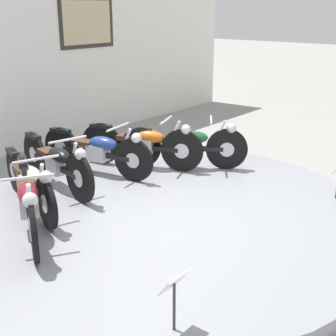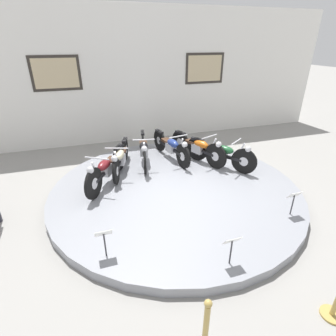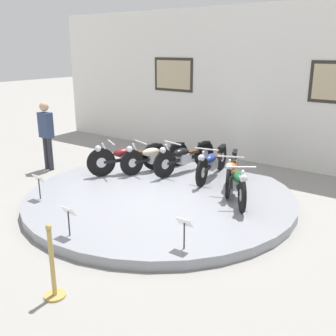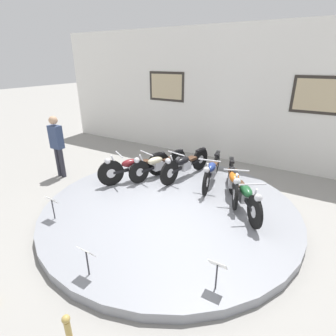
# 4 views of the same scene
# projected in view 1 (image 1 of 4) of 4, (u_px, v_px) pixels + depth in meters

# --- Properties ---
(ground_plane) EXTENTS (60.00, 60.00, 0.00)m
(ground_plane) POSITION_uv_depth(u_px,v_px,m) (155.00, 219.00, 6.07)
(ground_plane) COLOR gray
(display_platform) EXTENTS (5.57, 5.57, 0.18)m
(display_platform) POSITION_uv_depth(u_px,v_px,m) (155.00, 212.00, 6.04)
(display_platform) COLOR gray
(display_platform) RESTS_ON ground_plane
(motorcycle_maroon) EXTENTS (1.10, 1.76, 0.82)m
(motorcycle_maroon) POSITION_uv_depth(u_px,v_px,m) (28.00, 200.00, 5.18)
(motorcycle_maroon) COLOR black
(motorcycle_maroon) RESTS_ON display_platform
(motorcycle_cream) EXTENTS (0.73, 1.88, 0.78)m
(motorcycle_cream) POSITION_uv_depth(u_px,v_px,m) (30.00, 181.00, 5.80)
(motorcycle_cream) COLOR black
(motorcycle_cream) RESTS_ON display_platform
(motorcycle_black) EXTENTS (0.57, 1.99, 0.81)m
(motorcycle_black) POSITION_uv_depth(u_px,v_px,m) (57.00, 162.00, 6.47)
(motorcycle_black) COLOR black
(motorcycle_black) RESTS_ON display_platform
(motorcycle_blue) EXTENTS (0.55, 1.97, 0.80)m
(motorcycle_blue) POSITION_uv_depth(u_px,v_px,m) (98.00, 150.00, 7.04)
(motorcycle_blue) COLOR black
(motorcycle_blue) RESTS_ON display_platform
(motorcycle_orange) EXTENTS (0.81, 1.89, 0.81)m
(motorcycle_orange) POSITION_uv_depth(u_px,v_px,m) (143.00, 143.00, 7.33)
(motorcycle_orange) COLOR black
(motorcycle_orange) RESTS_ON display_platform
(motorcycle_green) EXTENTS (1.19, 1.67, 0.80)m
(motorcycle_green) POSITION_uv_depth(u_px,v_px,m) (186.00, 144.00, 7.30)
(motorcycle_green) COLOR black
(motorcycle_green) RESTS_ON display_platform
(info_placard_front_left) EXTENTS (0.26, 0.11, 0.51)m
(info_placard_front_left) POSITION_uv_depth(u_px,v_px,m) (174.00, 290.00, 3.60)
(info_placard_front_left) COLOR #333338
(info_placard_front_left) RESTS_ON display_platform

